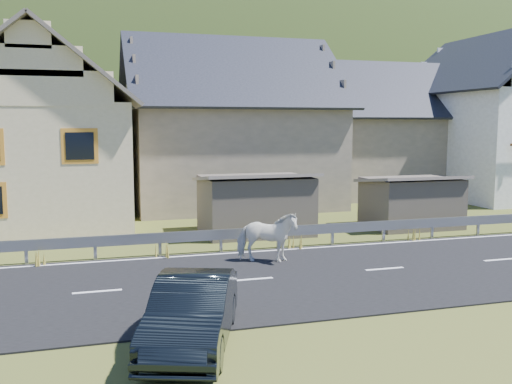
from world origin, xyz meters
name	(u,v)px	position (x,y,z in m)	size (l,w,h in m)	color
ground	(385,270)	(0.00, 0.00, 0.00)	(160.00, 160.00, 0.00)	#323D13
road	(385,270)	(0.00, 0.00, 0.02)	(60.00, 7.00, 0.04)	black
lane_markings	(385,269)	(0.00, 0.00, 0.04)	(60.00, 6.60, 0.01)	silver
guardrail	(333,229)	(0.00, 3.68, 0.56)	(28.10, 0.09, 0.75)	#93969B
shed_left	(255,205)	(-2.00, 6.50, 1.10)	(4.30, 3.30, 2.40)	brown
shed_right	(411,203)	(4.50, 6.00, 1.00)	(3.80, 2.90, 2.20)	brown
house_cream	(42,120)	(-10.00, 12.00, 4.36)	(7.80, 9.80, 8.30)	beige
house_stone_a	(228,116)	(-1.00, 15.00, 4.63)	(10.80, 9.80, 8.90)	gray
house_stone_b	(380,124)	(9.00, 17.00, 4.24)	(9.80, 8.80, 8.10)	gray
house_white	(498,109)	(15.00, 14.00, 5.06)	(8.80, 10.80, 9.70)	white
mountain	(131,197)	(5.00, 180.00, -20.00)	(440.00, 280.00, 260.00)	#2B4018
horse	(267,237)	(-3.02, 1.76, 0.81)	(1.83, 0.83, 1.54)	white
car	(192,312)	(-6.30, -4.00, 0.66)	(1.40, 4.00, 1.32)	black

